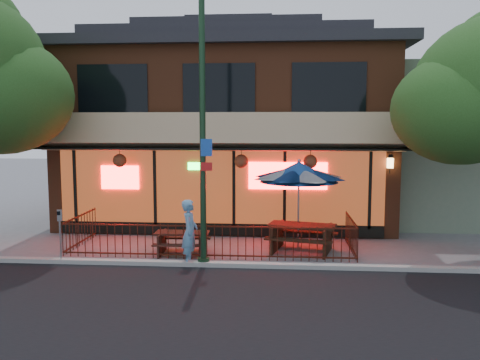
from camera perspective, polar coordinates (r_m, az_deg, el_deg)
The scene contains 11 objects.
ground at distance 14.38m, azimuth -3.85°, elevation -9.08°, with size 80.00×80.00×0.00m, color gray.
curb at distance 13.89m, azimuth -4.16°, elevation -9.39°, with size 80.00×0.25×0.12m, color #999993.
restaurant_building at distance 20.92m, azimuth -1.06°, elevation 7.18°, with size 12.96×9.49×8.05m.
neighbor_building at distance 22.52m, azimuth 22.60°, elevation 3.77°, with size 6.00×7.00×6.00m, color gray.
patio_fence at distance 14.71m, azimuth -3.58°, elevation -6.19°, with size 8.44×2.62×1.00m.
street_light at distance 13.48m, azimuth -4.20°, elevation 3.47°, with size 0.43×0.32×7.00m.
picnic_table_left at distance 15.07m, azimuth -6.50°, elevation -6.66°, with size 1.59×1.24×0.67m.
picnic_table_right at distance 15.34m, azimuth 6.98°, elevation -6.01°, with size 2.26×1.92×0.84m.
patio_umbrella at distance 15.67m, azimuth 6.63°, elevation 0.92°, with size 2.41×2.41×2.75m.
pedestrian at distance 13.89m, azimuth -5.66°, elevation -5.86°, with size 0.65×0.43×1.78m, color #6199C2.
parking_meter_near at distance 14.80m, azimuth -19.56°, elevation -5.00°, with size 0.16×0.15×1.48m.
Camera 1 is at (2.06, -13.71, 3.82)m, focal length 38.00 mm.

